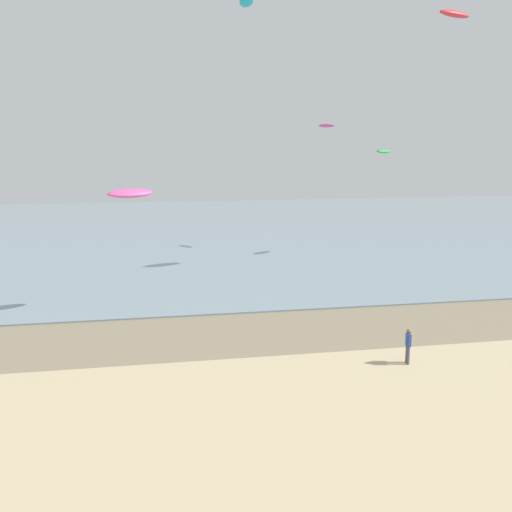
# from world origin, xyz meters

# --- Properties ---
(wet_sand_strip) EXTENTS (120.00, 7.39, 0.01)m
(wet_sand_strip) POSITION_xyz_m (0.00, 25.39, 0.00)
(wet_sand_strip) COLOR #84755B
(wet_sand_strip) RESTS_ON ground
(sea) EXTENTS (160.00, 70.00, 0.10)m
(sea) POSITION_xyz_m (0.00, 64.09, 0.05)
(sea) COLOR gray
(sea) RESTS_ON ground
(person_left_flank) EXTENTS (0.30, 0.55, 1.71)m
(person_left_flank) POSITION_xyz_m (11.15, 19.58, 0.92)
(person_left_flank) COLOR #4C4C56
(person_left_flank) RESTS_ON ground
(kite_aloft_0) EXTENTS (1.21, 3.04, 0.78)m
(kite_aloft_0) POSITION_xyz_m (7.38, 43.31, 21.32)
(kite_aloft_0) COLOR #19B2B7
(kite_aloft_1) EXTENTS (1.63, 2.09, 0.45)m
(kite_aloft_1) POSITION_xyz_m (16.37, 50.23, 11.99)
(kite_aloft_1) COLOR #E54C99
(kite_aloft_2) EXTENTS (3.50, 2.33, 0.80)m
(kite_aloft_2) POSITION_xyz_m (23.24, 39.52, 20.24)
(kite_aloft_2) COLOR red
(kite_aloft_4) EXTENTS (2.24, 1.98, 0.51)m
(kite_aloft_4) POSITION_xyz_m (20.55, 46.01, 9.61)
(kite_aloft_4) COLOR green
(kite_aloft_6) EXTENTS (3.06, 2.16, 0.74)m
(kite_aloft_6) POSITION_xyz_m (-1.83, 31.13, 7.36)
(kite_aloft_6) COLOR #E54C99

